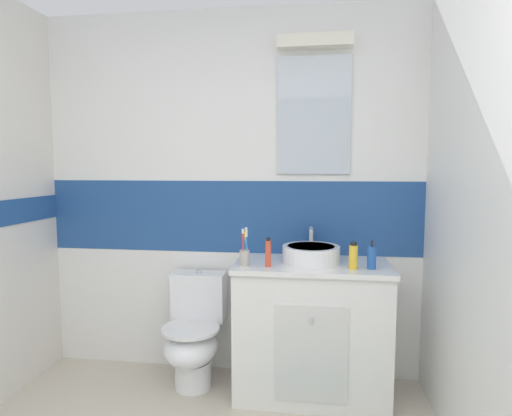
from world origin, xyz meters
TOP-DOWN VIEW (x-y plane):
  - wall_back_tiled at (0.01, 2.45)m, footprint 3.20×0.20m
  - vanity_cabinet at (0.57, 2.15)m, footprint 0.96×0.52m
  - sink_basin at (0.56, 2.16)m, footprint 0.36×0.40m
  - toilet at (-0.19, 2.15)m, footprint 0.37×0.50m
  - toothbrush_cup at (0.17, 2.02)m, footprint 0.06×0.06m
  - soap_dispenser at (0.92, 2.04)m, footprint 0.05×0.05m
  - toothpaste_tube_upright at (0.31, 2.02)m, footprint 0.03×0.03m
  - deodorant_spray_can at (0.81, 2.02)m, footprint 0.05×0.05m

SIDE VIEW (x-z plane):
  - toilet at x=-0.19m, z-range -0.02..0.72m
  - vanity_cabinet at x=0.57m, z-range 0.00..0.85m
  - sink_basin at x=0.56m, z-range 0.81..1.01m
  - toothbrush_cup at x=0.17m, z-range 0.80..1.03m
  - soap_dispenser at x=0.92m, z-range 0.83..1.00m
  - deodorant_spray_can at x=0.81m, z-range 0.85..1.01m
  - toothpaste_tube_upright at x=0.31m, z-range 0.85..1.02m
  - wall_back_tiled at x=0.01m, z-range 0.01..2.51m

